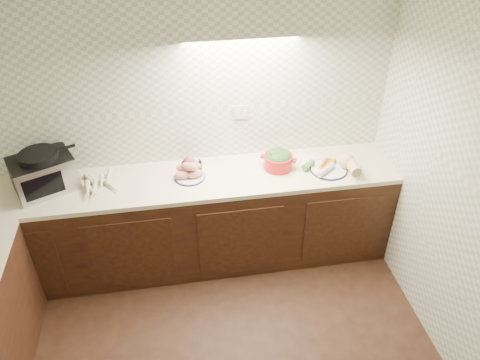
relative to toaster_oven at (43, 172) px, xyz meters
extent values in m
cube|color=white|center=(1.05, -1.57, 1.52)|extent=(3.60, 3.60, 0.05)
cube|color=#A7B28D|center=(1.05, 0.21, 0.25)|extent=(3.60, 0.05, 2.60)
cube|color=#BDB496|center=(1.60, 0.22, 0.27)|extent=(0.13, 0.01, 0.12)
cube|color=black|center=(1.05, -0.07, -0.62)|extent=(3.60, 0.60, 0.86)
cube|color=#F2E3BC|center=(1.05, -0.07, -0.17)|extent=(3.60, 0.60, 0.04)
cube|color=black|center=(0.00, 0.01, -0.01)|extent=(0.55, 0.50, 0.27)
cube|color=#ABAAAF|center=(0.07, -0.15, -0.01)|extent=(0.42, 0.20, 0.27)
cube|color=black|center=(0.07, -0.15, -0.01)|extent=(0.27, 0.13, 0.18)
cylinder|color=black|center=(0.00, 0.01, 0.15)|extent=(0.39, 0.39, 0.05)
cone|color=beige|center=(0.46, -0.12, -0.13)|extent=(0.13, 0.19, 0.05)
cone|color=beige|center=(0.50, -0.13, -0.13)|extent=(0.19, 0.16, 0.04)
cone|color=beige|center=(0.53, 0.03, -0.13)|extent=(0.20, 0.13, 0.05)
cone|color=beige|center=(0.49, 0.03, -0.13)|extent=(0.13, 0.18, 0.04)
cone|color=beige|center=(0.50, 0.00, -0.13)|extent=(0.11, 0.22, 0.05)
cone|color=beige|center=(0.49, -0.11, -0.13)|extent=(0.10, 0.21, 0.05)
cone|color=beige|center=(0.49, -0.03, -0.11)|extent=(0.08, 0.18, 0.04)
cone|color=beige|center=(0.31, 0.01, -0.11)|extent=(0.14, 0.19, 0.04)
cone|color=beige|center=(0.43, -0.12, -0.11)|extent=(0.13, 0.19, 0.05)
cylinder|color=#161942|center=(1.13, -0.05, -0.14)|extent=(0.25, 0.25, 0.01)
cylinder|color=white|center=(1.13, -0.05, -0.14)|extent=(0.24, 0.24, 0.02)
ellipsoid|color=#C67368|center=(1.08, -0.07, -0.10)|extent=(0.14, 0.08, 0.06)
ellipsoid|color=#C67368|center=(1.18, -0.08, -0.10)|extent=(0.14, 0.08, 0.06)
ellipsoid|color=#C67368|center=(1.13, -0.01, -0.10)|extent=(0.14, 0.08, 0.06)
ellipsoid|color=#C67368|center=(1.09, -0.03, -0.07)|extent=(0.14, 0.08, 0.06)
ellipsoid|color=#C67368|center=(1.16, -0.01, -0.07)|extent=(0.14, 0.08, 0.06)
ellipsoid|color=#C67368|center=(1.13, -0.06, -0.03)|extent=(0.14, 0.08, 0.06)
cylinder|color=black|center=(1.16, 0.07, -0.12)|extent=(0.17, 0.17, 0.06)
sphere|color=maroon|center=(1.14, 0.07, -0.06)|extent=(0.09, 0.09, 0.09)
sphere|color=beige|center=(1.19, 0.08, -0.08)|extent=(0.05, 0.05, 0.05)
cylinder|color=#B11513|center=(1.88, -0.03, -0.09)|extent=(0.32, 0.32, 0.12)
cube|color=#B11513|center=(1.75, 0.03, -0.06)|extent=(0.05, 0.06, 0.02)
cube|color=#B11513|center=(2.00, -0.08, -0.06)|extent=(0.05, 0.06, 0.02)
ellipsoid|color=#336327|center=(1.88, -0.03, -0.04)|extent=(0.22, 0.22, 0.12)
cylinder|color=#161942|center=(2.29, -0.13, -0.14)|extent=(0.31, 0.31, 0.01)
cylinder|color=white|center=(2.29, -0.13, -0.14)|extent=(0.30, 0.30, 0.02)
cone|color=#C77417|center=(2.26, -0.13, -0.12)|extent=(0.16, 0.15, 0.04)
cone|color=#C77417|center=(2.27, -0.12, -0.12)|extent=(0.18, 0.10, 0.04)
cone|color=#C77417|center=(2.26, -0.11, -0.12)|extent=(0.17, 0.12, 0.04)
cone|color=#C77417|center=(2.26, -0.12, -0.10)|extent=(0.14, 0.16, 0.04)
cylinder|color=beige|center=(2.24, -0.18, -0.11)|extent=(0.19, 0.16, 0.05)
cylinder|color=#3F7E34|center=(2.12, -0.09, -0.11)|extent=(0.13, 0.12, 0.05)
camera|label=1|loc=(1.02, -3.20, 2.06)|focal=35.00mm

